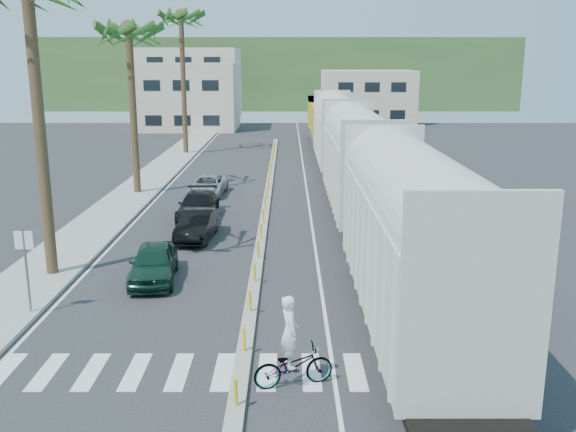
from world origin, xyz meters
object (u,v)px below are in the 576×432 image
object	(u,v)px
street_sign	(26,259)
car_second	(197,225)
cyclist	(292,358)
car_lead	(153,263)

from	to	relation	value
street_sign	car_second	size ratio (longest dim) A/B	0.71
street_sign	cyclist	size ratio (longest dim) A/B	1.20
street_sign	car_lead	distance (m)	5.02
street_sign	car_second	world-z (taller)	street_sign
car_lead	street_sign	bearing A→B (deg)	-139.75
street_sign	cyclist	xyz separation A→B (m)	(8.68, -4.75, -1.19)
car_second	cyclist	size ratio (longest dim) A/B	1.70
car_lead	cyclist	world-z (taller)	cyclist
street_sign	cyclist	distance (m)	9.96
street_sign	car_lead	xyz separation A→B (m)	(3.41, 3.47, -1.26)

